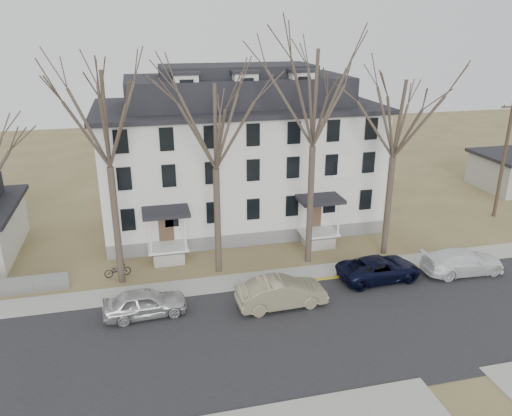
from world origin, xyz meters
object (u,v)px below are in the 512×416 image
object	(u,v)px
car_white	(463,262)
bicycle_left	(118,271)
utility_pole_far	(504,158)
tree_mid_left	(215,121)
car_tan	(281,293)
car_silver	(145,303)
boarding_house	(238,155)
tree_far_left	(104,112)
tree_center	(315,91)
tree_mid_right	(397,113)
car_navy	(379,269)

from	to	relation	value
car_white	bicycle_left	distance (m)	21.62
utility_pole_far	bicycle_left	bearing A→B (deg)	-173.26
tree_mid_left	car_tan	xyz separation A→B (m)	(2.69, -4.99, -8.78)
car_tan	car_white	size ratio (longest dim) A/B	0.96
tree_mid_left	car_silver	bearing A→B (deg)	-138.20
boarding_house	tree_mid_left	world-z (taller)	tree_mid_left
boarding_house	car_silver	bearing A→B (deg)	-121.93
car_tan	utility_pole_far	bearing A→B (deg)	-68.49
tree_far_left	bicycle_left	world-z (taller)	tree_far_left
tree_far_left	car_tan	world-z (taller)	tree_far_left
tree_far_left	car_silver	xyz separation A→B (m)	(1.30, -4.20, -9.59)
car_silver	tree_center	bearing A→B (deg)	-71.93
car_white	bicycle_left	world-z (taller)	car_white
tree_center	bicycle_left	distance (m)	16.25
tree_center	tree_mid_right	bearing A→B (deg)	0.00
car_white	tree_center	bearing A→B (deg)	67.74
car_silver	car_tan	distance (m)	7.44
boarding_house	tree_mid_left	bearing A→B (deg)	-110.20
car_white	bicycle_left	xyz separation A→B (m)	(-21.14, 4.56, -0.34)
tree_mid_left	car_white	world-z (taller)	tree_mid_left
tree_far_left	car_navy	bearing A→B (deg)	-12.61
tree_center	tree_mid_right	world-z (taller)	tree_center
car_white	tree_mid_right	bearing A→B (deg)	42.45
boarding_house	tree_mid_left	size ratio (longest dim) A/B	1.63
tree_far_left	tree_mid_left	world-z (taller)	tree_far_left
tree_mid_right	bicycle_left	bearing A→B (deg)	177.79
tree_far_left	car_white	world-z (taller)	tree_far_left
tree_mid_left	tree_center	xyz separation A→B (m)	(6.00, 0.00, 1.48)
utility_pole_far	tree_far_left	bearing A→B (deg)	-171.90
boarding_house	bicycle_left	world-z (taller)	boarding_house
tree_mid_left	tree_mid_right	world-z (taller)	same
car_silver	tree_mid_left	bearing A→B (deg)	-51.58
tree_far_left	car_silver	size ratio (longest dim) A/B	3.10
tree_center	utility_pole_far	xyz separation A→B (m)	(17.50, 4.20, -6.18)
tree_far_left	bicycle_left	size ratio (longest dim) A/B	8.44
tree_mid_right	car_tan	bearing A→B (deg)	-150.46
boarding_house	utility_pole_far	distance (m)	20.88
tree_center	car_navy	xyz separation A→B (m)	(3.39, -3.44, -10.37)
boarding_house	tree_far_left	world-z (taller)	tree_far_left
tree_far_left	tree_center	bearing A→B (deg)	0.00
utility_pole_far	bicycle_left	world-z (taller)	utility_pole_far
utility_pole_far	car_silver	bearing A→B (deg)	-163.41
car_white	bicycle_left	bearing A→B (deg)	79.12
car_white	car_silver	bearing A→B (deg)	92.25
tree_far_left	utility_pole_far	world-z (taller)	tree_far_left
tree_far_left	tree_center	xyz separation A→B (m)	(12.00, 0.00, 0.74)
car_navy	bicycle_left	world-z (taller)	car_navy
utility_pole_far	car_white	size ratio (longest dim) A/B	1.81
car_navy	car_white	distance (m)	5.52
car_silver	car_navy	xyz separation A→B (m)	(14.09, 0.76, -0.04)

